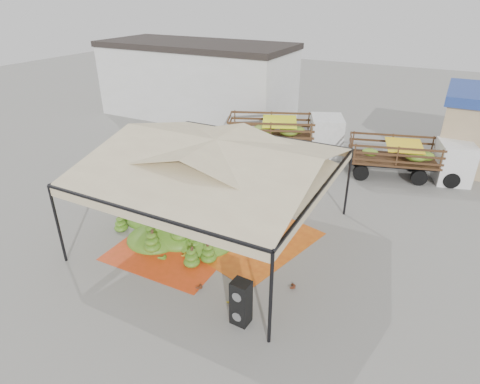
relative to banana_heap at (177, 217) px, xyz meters
The scene contains 17 objects.
ground 1.78m from the banana_heap, 15.26° to the left, with size 90.00×90.00×0.00m, color slate.
canopy_tent 3.17m from the banana_heap, 15.26° to the left, with size 8.10×8.10×4.00m.
building_white 16.83m from the banana_heap, 120.15° to the left, with size 14.30×6.30×5.40m.
tarp_left 1.32m from the banana_heap, 59.29° to the right, with size 4.19×3.99×0.01m, color red.
tarp_right 2.88m from the banana_heap, 18.26° to the left, with size 4.40×4.62×0.01m, color orange.
banana_heap is the anchor object (origin of this frame).
hand_yellow_a 4.74m from the banana_heap, 35.01° to the right, with size 0.37×0.31×0.17m, color #AF9823.
hand_yellow_b 1.86m from the banana_heap, 49.80° to the right, with size 0.45×0.37×0.20m, color gold.
hand_red_a 3.72m from the banana_heap, 44.75° to the right, with size 0.42×0.35×0.19m, color #602B16.
hand_red_b 5.46m from the banana_heap, 12.47° to the right, with size 0.44×0.36×0.20m, color #522212.
hand_green 1.99m from the banana_heap, 73.15° to the right, with size 0.50×0.41×0.23m, color #376E16.
hanging_bunches 2.65m from the banana_heap, 29.00° to the right, with size 4.74×0.24×0.20m.
speaker_stack 5.62m from the banana_heap, 35.45° to the right, with size 0.55×0.49×1.45m.
banana_leaves 3.18m from the banana_heap, 105.37° to the left, with size 0.96×1.36×3.70m, color #236D1D, non-canonical shape.
vendor 6.10m from the banana_heap, 80.40° to the left, with size 0.66×0.43×1.81m, color gray.
truck_left 10.26m from the banana_heap, 85.82° to the left, with size 6.89×4.56×2.24m.
truck_right 12.50m from the banana_heap, 52.25° to the left, with size 6.19×3.53×2.01m.
Camera 1 is at (7.05, -11.51, 8.73)m, focal length 30.00 mm.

